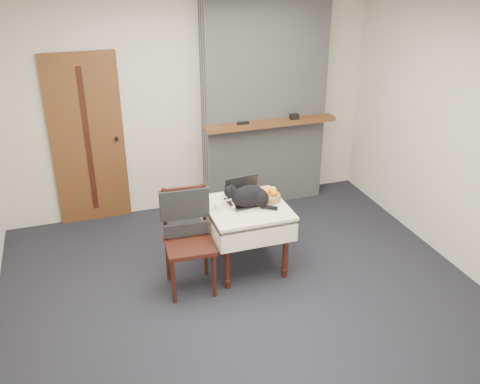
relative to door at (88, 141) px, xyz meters
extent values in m
plane|color=black|center=(1.20, -1.97, -1.00)|extent=(4.50, 4.50, 0.00)
cube|color=beige|center=(1.20, 0.03, 0.30)|extent=(4.50, 0.02, 2.60)
cube|color=beige|center=(3.45, -1.97, 0.30)|extent=(0.02, 4.00, 2.60)
cube|color=white|center=(1.20, -1.97, 1.60)|extent=(4.50, 4.00, 0.02)
cube|color=brown|center=(0.00, 0.00, 0.00)|extent=(0.82, 0.05, 2.00)
cube|color=black|center=(0.00, -0.03, 0.00)|extent=(0.06, 0.01, 1.70)
cylinder|color=black|center=(0.32, -0.04, 0.00)|extent=(0.04, 0.06, 0.04)
cube|color=gray|center=(2.10, -0.12, 0.30)|extent=(1.50, 0.30, 2.60)
cube|color=brown|center=(2.10, -0.36, 0.10)|extent=(1.62, 0.18, 0.05)
cube|color=black|center=(1.75, -0.36, 0.14)|extent=(0.14, 0.04, 0.03)
cube|color=black|center=(2.40, -0.36, 0.16)|extent=(0.10, 0.07, 0.06)
cylinder|color=black|center=(1.08, -1.88, -0.68)|extent=(0.06, 0.06, 0.64)
sphere|color=black|center=(1.08, -1.88, -0.92)|extent=(0.07, 0.07, 0.07)
cylinder|color=black|center=(1.68, -1.88, -0.68)|extent=(0.06, 0.06, 0.64)
sphere|color=black|center=(1.68, -1.88, -0.92)|extent=(0.07, 0.07, 0.07)
cylinder|color=black|center=(1.08, -1.28, -0.68)|extent=(0.06, 0.06, 0.64)
sphere|color=black|center=(1.08, -1.28, -0.92)|extent=(0.07, 0.07, 0.07)
cylinder|color=black|center=(1.68, -1.28, -0.68)|extent=(0.06, 0.06, 0.64)
sphere|color=black|center=(1.68, -1.28, -0.92)|extent=(0.07, 0.07, 0.07)
cube|color=beige|center=(1.38, -1.58, -0.33)|extent=(0.78, 0.78, 0.06)
cube|color=beige|center=(1.38, -1.96, -0.44)|extent=(0.78, 0.01, 0.22)
cube|color=beige|center=(1.38, -1.19, -0.44)|extent=(0.78, 0.01, 0.22)
cube|color=beige|center=(1.00, -1.58, -0.44)|extent=(0.01, 0.78, 0.22)
cube|color=beige|center=(1.77, -1.58, -0.44)|extent=(0.01, 0.78, 0.22)
cube|color=#B7B7BC|center=(1.39, -1.56, -0.29)|extent=(0.39, 0.29, 0.02)
cube|color=black|center=(1.39, -1.56, -0.28)|extent=(0.32, 0.20, 0.00)
cube|color=black|center=(1.37, -1.41, -0.16)|extent=(0.36, 0.11, 0.25)
cube|color=#AED9FF|center=(1.37, -1.41, -0.16)|extent=(0.33, 0.09, 0.22)
ellipsoid|color=black|center=(1.39, -1.59, -0.19)|extent=(0.39, 0.28, 0.22)
ellipsoid|color=black|center=(1.50, -1.62, -0.21)|extent=(0.23, 0.24, 0.18)
sphere|color=black|center=(1.22, -1.55, -0.13)|extent=(0.16, 0.16, 0.13)
ellipsoid|color=white|center=(1.18, -1.54, -0.17)|extent=(0.07, 0.08, 0.06)
ellipsoid|color=white|center=(1.25, -1.56, -0.23)|extent=(0.07, 0.09, 0.09)
cone|color=black|center=(1.22, -1.59, -0.07)|extent=(0.05, 0.06, 0.05)
cone|color=black|center=(1.24, -1.51, -0.07)|extent=(0.05, 0.06, 0.05)
cylinder|color=black|center=(1.55, -1.71, -0.27)|extent=(0.18, 0.14, 0.04)
sphere|color=white|center=(1.24, -1.60, -0.28)|extent=(0.04, 0.04, 0.04)
sphere|color=white|center=(1.26, -1.51, -0.28)|extent=(0.04, 0.04, 0.04)
cylinder|color=white|center=(1.08, -1.57, -0.27)|extent=(0.06, 0.06, 0.07)
cylinder|color=#963D12|center=(1.53, -1.68, -0.27)|extent=(0.03, 0.03, 0.06)
cylinder|color=silver|center=(1.53, -1.68, -0.23)|extent=(0.04, 0.04, 0.02)
cylinder|color=olive|center=(1.63, -1.52, -0.27)|extent=(0.23, 0.23, 0.07)
sphere|color=orange|center=(1.59, -1.55, -0.20)|extent=(0.07, 0.07, 0.07)
sphere|color=orange|center=(1.67, -1.56, -0.20)|extent=(0.07, 0.07, 0.07)
sphere|color=orange|center=(1.63, -1.48, -0.20)|extent=(0.07, 0.07, 0.07)
sphere|color=yellow|center=(1.69, -1.50, -0.20)|extent=(0.07, 0.07, 0.07)
sphere|color=orange|center=(1.59, -1.49, -0.20)|extent=(0.07, 0.07, 0.07)
cube|color=black|center=(1.57, -1.52, -0.30)|extent=(0.12, 0.12, 0.01)
cube|color=black|center=(0.74, -1.77, -0.52)|extent=(0.47, 0.47, 0.04)
cylinder|color=black|center=(0.54, -1.95, -0.76)|extent=(0.04, 0.04, 0.48)
cylinder|color=black|center=(0.92, -1.97, -0.76)|extent=(0.04, 0.04, 0.48)
cylinder|color=black|center=(0.56, -1.56, -0.76)|extent=(0.04, 0.04, 0.48)
cylinder|color=black|center=(0.95, -1.59, -0.76)|extent=(0.04, 0.04, 0.48)
cylinder|color=black|center=(0.56, -1.56, -0.26)|extent=(0.04, 0.04, 0.53)
cylinder|color=black|center=(0.95, -1.59, -0.26)|extent=(0.04, 0.04, 0.53)
cube|color=black|center=(0.76, -1.58, -0.15)|extent=(0.38, 0.05, 0.30)
cube|color=black|center=(0.76, -1.59, -0.17)|extent=(0.47, 0.09, 0.30)
camera|label=1|loc=(-0.17, -6.01, 2.09)|focal=40.00mm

